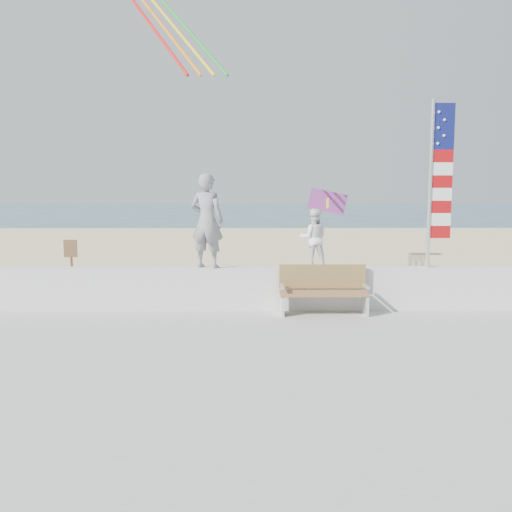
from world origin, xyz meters
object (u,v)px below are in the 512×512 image
object	(u,v)px
adult	(207,221)
flag	(437,177)
child	(314,238)
bench	(323,289)

from	to	relation	value
adult	flag	distance (m)	4.91
adult	flag	bearing A→B (deg)	-160.01
child	bench	distance (m)	1.12
child	bench	xyz separation A→B (m)	(0.16, -0.45, -1.02)
adult	flag	xyz separation A→B (m)	(4.82, -0.00, 0.92)
flag	bench	bearing A→B (deg)	-169.30
bench	flag	xyz separation A→B (m)	(2.40, 0.45, 2.30)
adult	child	bearing A→B (deg)	-160.01
child	flag	world-z (taller)	flag
child	flag	size ratio (longest dim) A/B	0.36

